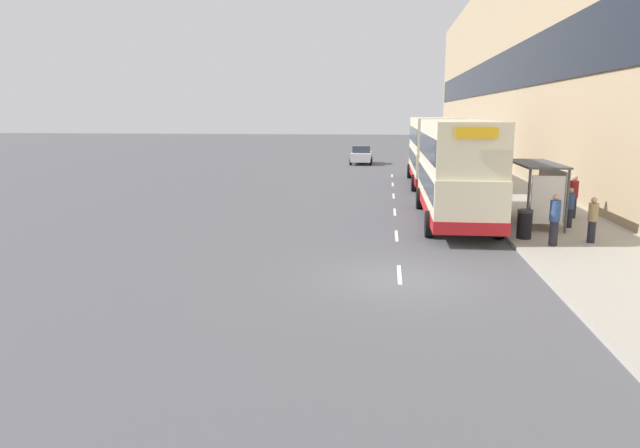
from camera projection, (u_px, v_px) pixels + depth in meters
name	position (u px, v px, depth m)	size (l,w,h in m)	color
ground_plane	(400.00, 279.00, 16.03)	(220.00, 220.00, 0.00)	#515156
pavement	(462.00, 163.00, 52.82)	(5.00, 93.00, 0.14)	#A39E93
terrace_facade	(512.00, 64.00, 50.69)	(3.10, 93.00, 17.70)	tan
lane_mark_0	(399.00, 274.00, 16.48)	(0.12, 2.00, 0.01)	silver
lane_mark_1	(397.00, 236.00, 21.67)	(0.12, 2.00, 0.01)	silver
lane_mark_2	(395.00, 212.00, 26.87)	(0.12, 2.00, 0.01)	silver
lane_mark_3	(394.00, 196.00, 32.06)	(0.12, 2.00, 0.01)	silver
lane_mark_4	(393.00, 184.00, 37.26)	(0.12, 2.00, 0.01)	silver
lane_mark_5	(392.00, 176.00, 42.46)	(0.12, 2.00, 0.01)	silver
bus_shelter	(542.00, 182.00, 22.85)	(1.60, 4.20, 2.48)	#4C4C51
double_decker_bus_near	(456.00, 169.00, 23.96)	(2.85, 10.16, 4.30)	beige
double_decker_bus_ahead	(432.00, 149.00, 36.80)	(2.85, 11.01, 4.30)	beige
car_0	(361.00, 155.00, 52.25)	(1.97, 4.17, 1.66)	silver
pedestrian_at_shelter	(555.00, 219.00, 19.32)	(0.36, 0.36, 1.80)	#23232D
pedestrian_1	(573.00, 196.00, 24.47)	(0.37, 0.37, 1.85)	#23232D
pedestrian_2	(593.00, 220.00, 19.77)	(0.32, 0.32, 1.61)	#23232D
pedestrian_3	(570.00, 207.00, 22.43)	(0.31, 0.31, 1.58)	#23232D
litter_bin	(525.00, 224.00, 20.52)	(0.55, 0.55, 1.05)	black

